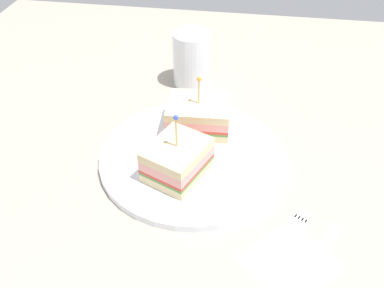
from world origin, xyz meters
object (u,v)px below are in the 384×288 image
(fork, at_px, (290,232))
(knife, at_px, (318,253))
(drink_glass, at_px, (192,62))
(plate, at_px, (192,157))
(sandwich_half_front, at_px, (177,160))
(napkin, at_px, (289,263))
(sandwich_half_back, at_px, (200,115))

(fork, bearing_deg, knife, -129.77)
(drink_glass, distance_m, knife, 0.44)
(plate, bearing_deg, drink_glass, 9.10)
(sandwich_half_front, bearing_deg, napkin, -127.36)
(drink_glass, height_order, knife, drink_glass)
(sandwich_half_back, relative_size, drink_glass, 1.01)
(fork, height_order, knife, same)
(plate, xyz_separation_m, napkin, (-0.17, -0.15, -0.00))
(sandwich_half_front, height_order, drink_glass, sandwich_half_front)
(fork, bearing_deg, sandwich_half_front, 64.78)
(sandwich_half_back, bearing_deg, plate, 178.58)
(sandwich_half_front, height_order, napkin, sandwich_half_front)
(drink_glass, xyz_separation_m, fork, (-0.35, -0.18, -0.04))
(napkin, distance_m, fork, 0.05)
(sandwich_half_front, distance_m, sandwich_half_back, 0.12)
(sandwich_half_back, distance_m, napkin, 0.28)
(drink_glass, distance_m, napkin, 0.44)
(plate, relative_size, knife, 2.35)
(plate, xyz_separation_m, sandwich_half_back, (0.07, -0.00, 0.03))
(napkin, bearing_deg, drink_glass, 24.82)
(napkin, distance_m, knife, 0.04)
(sandwich_half_front, relative_size, knife, 0.90)
(napkin, relative_size, knife, 0.81)
(sandwich_half_front, height_order, fork, sandwich_half_front)
(sandwich_half_back, relative_size, napkin, 1.07)
(plate, height_order, napkin, plate)
(sandwich_half_front, relative_size, fork, 0.99)
(plate, relative_size, sandwich_half_front, 2.61)
(sandwich_half_front, bearing_deg, drink_glass, 4.63)
(drink_glass, bearing_deg, plate, -170.90)
(knife, bearing_deg, sandwich_half_back, 39.45)
(napkin, xyz_separation_m, fork, (0.05, -0.00, 0.00))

